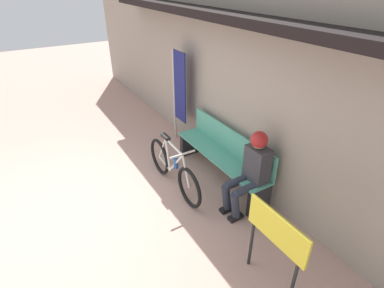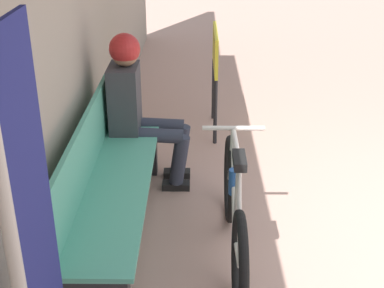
# 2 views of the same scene
# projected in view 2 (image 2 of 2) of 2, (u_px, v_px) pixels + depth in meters

# --- Properties ---
(storefront_wall) EXTENTS (12.00, 0.56, 3.20)m
(storefront_wall) POSITION_uv_depth(u_px,v_px,m) (19.00, 4.00, 2.58)
(storefront_wall) COLOR #9E9384
(storefront_wall) RESTS_ON ground_plane
(park_bench_near) EXTENTS (2.00, 0.42, 0.88)m
(park_bench_near) POSITION_uv_depth(u_px,v_px,m) (109.00, 184.00, 3.48)
(park_bench_near) COLOR #51A88E
(park_bench_near) RESTS_ON ground_plane
(bicycle) EXTENTS (1.60, 0.40, 0.84)m
(bicycle) POSITION_uv_depth(u_px,v_px,m) (234.00, 213.00, 3.33)
(bicycle) COLOR black
(bicycle) RESTS_ON ground_plane
(person_seated) EXTENTS (0.34, 0.61, 1.23)m
(person_seated) POSITION_uv_depth(u_px,v_px,m) (138.00, 101.00, 4.07)
(person_seated) COLOR #2D3342
(person_seated) RESTS_ON ground_plane
(banner_pole) EXTENTS (0.45, 0.05, 1.81)m
(banner_pole) POSITION_uv_depth(u_px,v_px,m) (29.00, 232.00, 1.86)
(banner_pole) COLOR #B7B2A8
(banner_pole) RESTS_ON ground_plane
(signboard) EXTENTS (0.76, 0.04, 1.00)m
(signboard) POSITION_uv_depth(u_px,v_px,m) (215.00, 58.00, 5.02)
(signboard) COLOR #232326
(signboard) RESTS_ON ground_plane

